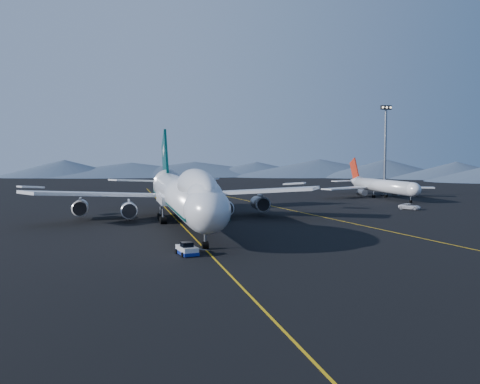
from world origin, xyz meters
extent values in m
plane|color=black|center=(0.00, 0.00, 0.00)|extent=(500.00, 500.00, 0.00)
cube|color=#DEA60D|center=(0.00, 0.00, 0.01)|extent=(0.25, 220.00, 0.01)
cube|color=#DEA60D|center=(30.00, 10.00, 0.01)|extent=(28.08, 198.09, 0.01)
cone|color=#46566C|center=(-40.81, 231.43, 6.00)|extent=(100.00, 100.00, 12.00)
cone|color=#46566C|center=(36.76, 232.11, 6.00)|extent=(100.00, 100.00, 12.00)
cone|color=#46566C|center=(110.33, 207.49, 6.00)|extent=(100.00, 100.00, 12.00)
cone|color=#46566C|center=(171.87, 160.27, 6.00)|extent=(100.00, 100.00, 12.00)
cylinder|color=silver|center=(0.00, 0.00, 5.60)|extent=(6.50, 56.00, 6.50)
ellipsoid|color=silver|center=(0.00, -28.00, 5.60)|extent=(6.50, 10.40, 6.50)
ellipsoid|color=silver|center=(0.00, -18.50, 8.10)|extent=(5.13, 25.16, 5.85)
cube|color=black|center=(0.00, -30.00, 6.80)|extent=(3.60, 1.61, 1.29)
cone|color=silver|center=(0.00, 33.00, 6.40)|extent=(6.50, 12.00, 6.50)
cube|color=#033836|center=(0.00, 1.00, 4.70)|extent=(6.24, 60.00, 1.10)
cube|color=silver|center=(0.00, 5.50, 4.50)|extent=(7.50, 13.00, 1.60)
cube|color=silver|center=(-14.50, 11.50, 5.20)|extent=(30.62, 23.28, 2.83)
cube|color=silver|center=(14.50, 11.50, 5.20)|extent=(30.62, 23.28, 2.83)
cylinder|color=slate|center=(-9.50, 7.50, 2.40)|extent=(2.90, 5.50, 2.90)
cylinder|color=slate|center=(-19.00, 14.00, 2.40)|extent=(2.90, 5.50, 2.90)
cylinder|color=slate|center=(9.50, 7.50, 2.40)|extent=(2.90, 5.50, 2.90)
cylinder|color=slate|center=(19.00, 14.00, 2.40)|extent=(2.90, 5.50, 2.90)
cube|color=#033836|center=(0.00, 32.00, 11.40)|extent=(0.55, 14.11, 15.94)
cube|color=silver|center=(-7.50, 34.50, 6.80)|extent=(12.39, 9.47, 0.98)
cube|color=silver|center=(7.50, 34.50, 6.80)|extent=(12.39, 9.47, 0.98)
cylinder|color=black|center=(0.00, -26.50, 0.55)|extent=(0.90, 1.10, 1.10)
cube|color=silver|center=(-3.00, -30.01, 0.67)|extent=(2.65, 4.20, 0.98)
cube|color=navy|center=(-3.00, -30.01, 0.31)|extent=(2.77, 4.39, 0.44)
cube|color=black|center=(-3.00, -30.01, 1.38)|extent=(1.66, 1.66, 0.80)
cylinder|color=silver|center=(66.72, 46.97, 3.70)|extent=(3.91, 32.90, 3.91)
ellipsoid|color=silver|center=(66.72, 30.52, 3.70)|extent=(3.91, 5.47, 3.91)
cone|color=silver|center=(66.72, 66.50, 4.11)|extent=(3.91, 7.20, 3.91)
cube|color=silver|center=(56.43, 52.11, 2.88)|extent=(17.27, 11.65, 0.36)
cube|color=silver|center=(77.00, 52.11, 2.88)|extent=(17.27, 11.65, 0.36)
cylinder|color=slate|center=(61.06, 49.54, 1.64)|extent=(1.95, 3.60, 1.95)
cylinder|color=slate|center=(72.37, 49.54, 1.64)|extent=(1.95, 3.60, 1.95)
cube|color=red|center=(66.72, 67.02, 8.02)|extent=(0.36, 7.01, 8.28)
imported|color=white|center=(56.74, 15.34, 0.72)|extent=(5.28, 5.42, 1.44)
cylinder|color=black|center=(71.46, 54.96, 0.22)|extent=(2.65, 2.65, 0.44)
cylinder|color=slate|center=(71.46, 54.96, 13.80)|extent=(0.77, 0.77, 27.60)
cube|color=black|center=(71.46, 54.96, 27.93)|extent=(3.53, 0.88, 1.32)
camera|label=1|loc=(-12.19, -99.34, 13.20)|focal=40.00mm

